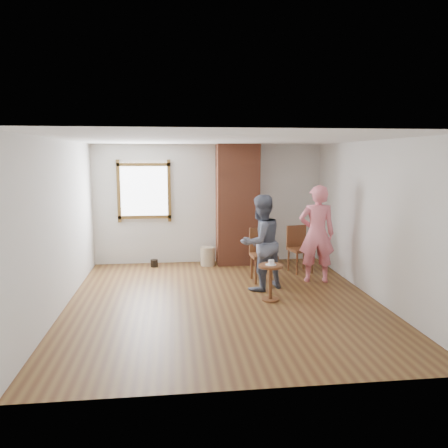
{
  "coord_description": "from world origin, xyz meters",
  "views": [
    {
      "loc": [
        -0.79,
        -6.8,
        2.34
      ],
      "look_at": [
        0.11,
        0.8,
        1.15
      ],
      "focal_mm": 35.0,
      "sensor_mm": 36.0,
      "label": 1
    }
  ],
  "objects_px": {
    "stoneware_crock": "(208,256)",
    "side_table": "(271,277)",
    "person_pink": "(317,234)",
    "dining_chair_right": "(299,246)",
    "man": "(261,243)",
    "dining_chair_left": "(263,251)"
  },
  "relations": [
    {
      "from": "stoneware_crock",
      "to": "side_table",
      "type": "bearing_deg",
      "value": -71.29
    },
    {
      "from": "side_table",
      "to": "person_pink",
      "type": "relative_size",
      "value": 0.33
    },
    {
      "from": "dining_chair_right",
      "to": "person_pink",
      "type": "relative_size",
      "value": 0.51
    },
    {
      "from": "man",
      "to": "person_pink",
      "type": "relative_size",
      "value": 0.93
    },
    {
      "from": "stoneware_crock",
      "to": "dining_chair_right",
      "type": "relative_size",
      "value": 0.43
    },
    {
      "from": "man",
      "to": "dining_chair_right",
      "type": "bearing_deg",
      "value": -161.41
    },
    {
      "from": "stoneware_crock",
      "to": "dining_chair_left",
      "type": "relative_size",
      "value": 0.41
    },
    {
      "from": "dining_chair_right",
      "to": "person_pink",
      "type": "height_order",
      "value": "person_pink"
    },
    {
      "from": "man",
      "to": "person_pink",
      "type": "distance_m",
      "value": 1.19
    },
    {
      "from": "man",
      "to": "stoneware_crock",
      "type": "bearing_deg",
      "value": -95.47
    },
    {
      "from": "dining_chair_left",
      "to": "person_pink",
      "type": "distance_m",
      "value": 1.06
    },
    {
      "from": "stoneware_crock",
      "to": "person_pink",
      "type": "relative_size",
      "value": 0.22
    },
    {
      "from": "dining_chair_left",
      "to": "side_table",
      "type": "relative_size",
      "value": 1.65
    },
    {
      "from": "side_table",
      "to": "man",
      "type": "bearing_deg",
      "value": 93.82
    },
    {
      "from": "dining_chair_left",
      "to": "man",
      "type": "bearing_deg",
      "value": -107.12
    },
    {
      "from": "side_table",
      "to": "man",
      "type": "distance_m",
      "value": 0.77
    },
    {
      "from": "dining_chair_right",
      "to": "man",
      "type": "height_order",
      "value": "man"
    },
    {
      "from": "dining_chair_left",
      "to": "dining_chair_right",
      "type": "xyz_separation_m",
      "value": [
        0.87,
        0.55,
        -0.03
      ]
    },
    {
      "from": "dining_chair_left",
      "to": "dining_chair_right",
      "type": "bearing_deg",
      "value": 30.59
    },
    {
      "from": "stoneware_crock",
      "to": "man",
      "type": "distance_m",
      "value": 2.09
    },
    {
      "from": "dining_chair_left",
      "to": "person_pink",
      "type": "xyz_separation_m",
      "value": [
        0.98,
        -0.21,
        0.36
      ]
    },
    {
      "from": "dining_chair_right",
      "to": "side_table",
      "type": "relative_size",
      "value": 1.56
    }
  ]
}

